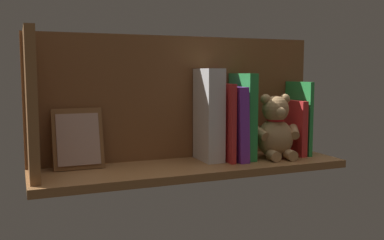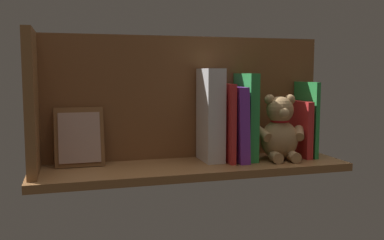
{
  "view_description": "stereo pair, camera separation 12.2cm",
  "coord_description": "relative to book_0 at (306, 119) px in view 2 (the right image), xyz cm",
  "views": [
    {
      "loc": [
        45.45,
        112.52,
        25.87
      ],
      "look_at": [
        0.0,
        0.0,
        12.6
      ],
      "focal_mm": 40.42,
      "sensor_mm": 36.0,
      "label": 1
    },
    {
      "loc": [
        33.93,
        116.51,
        25.87
      ],
      "look_at": [
        0.0,
        0.0,
        12.6
      ],
      "focal_mm": 40.42,
      "sensor_mm": 36.0,
      "label": 2
    }
  ],
  "objects": [
    {
      "name": "shelf_side_divider",
      "position": [
        80.31,
        2.37,
        6.86
      ],
      "size": [
        2.4,
        18.96,
        36.79
      ],
      "primitive_type": "cube",
      "color": "brown",
      "rests_on": "ground_plane"
    },
    {
      "name": "dictionary_thick_white",
      "position": [
        31.27,
        -0.7,
        2.03
      ],
      "size": [
        5.32,
        11.83,
        27.13
      ],
      "primitive_type": "cube",
      "color": "silver",
      "rests_on": "ground_plane"
    },
    {
      "name": "book_1",
      "position": [
        2.45,
        0.12,
        -2.91
      ],
      "size": [
        2.03,
        13.68,
        17.24
      ],
      "primitive_type": "cube",
      "color": "red",
      "rests_on": "ground_plane"
    },
    {
      "name": "book_2",
      "position": [
        20.41,
        0.08,
        1.33
      ],
      "size": [
        2.79,
        13.59,
        25.72
      ],
      "primitive_type": "cube",
      "color": "green",
      "rests_on": "ground_plane"
    },
    {
      "name": "book_0",
      "position": [
        0.0,
        0.0,
        0.0
      ],
      "size": [
        1.29,
        13.43,
        23.06
      ],
      "primitive_type": "cube",
      "color": "green",
      "rests_on": "ground_plane"
    },
    {
      "name": "ground_plane",
      "position": [
        37.84,
        2.37,
        -12.63
      ],
      "size": [
        88.93,
        24.96,
        2.2
      ],
      "primitive_type": "cube",
      "color": "brown"
    },
    {
      "name": "book_3",
      "position": [
        24.1,
        0.85,
        -0.62
      ],
      "size": [
        3.66,
        15.13,
        21.91
      ],
      "primitive_type": "cube",
      "rotation": [
        0.0,
        0.03,
        0.0
      ],
      "color": "purple",
      "rests_on": "ground_plane"
    },
    {
      "name": "teddy_bear",
      "position": [
        10.77,
        3.39,
        -2.95
      ],
      "size": [
        15.69,
        13.51,
        19.51
      ],
      "rotation": [
        0.0,
        0.0,
        -0.14
      ],
      "color": "tan",
      "rests_on": "ground_plane"
    },
    {
      "name": "picture_frame_leaning",
      "position": [
        68.66,
        -3.68,
        -3.45
      ],
      "size": [
        13.42,
        5.37,
        16.47
      ],
      "color": "brown",
      "rests_on": "ground_plane"
    },
    {
      "name": "book_4",
      "position": [
        27.1,
        0.51,
        -0.16
      ],
      "size": [
        1.43,
        14.45,
        22.75
      ],
      "primitive_type": "cube",
      "color": "red",
      "rests_on": "ground_plane"
    },
    {
      "name": "shelf_back_panel",
      "position": [
        37.84,
        -7.87,
        6.86
      ],
      "size": [
        88.93,
        1.5,
        36.79
      ],
      "primitive_type": "cube",
      "color": "brown",
      "rests_on": "ground_plane"
    }
  ]
}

